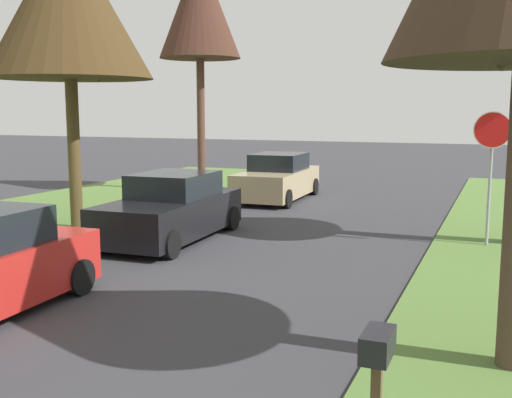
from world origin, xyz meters
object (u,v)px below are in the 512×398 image
object	(u,v)px
street_tree_left_far	(200,6)
curbside_mailbox	(377,363)
parked_sedan_black	(171,209)
stop_sign_far	(492,149)
parked_sedan_tan	(277,179)
street_tree_left_mid_b	(68,3)

from	to	relation	value
street_tree_left_far	curbside_mailbox	xyz separation A→B (m)	(9.64, -15.66, -5.70)
parked_sedan_black	street_tree_left_far	bearing A→B (deg)	112.54
stop_sign_far	parked_sedan_tan	xyz separation A→B (m)	(-6.88, 5.10, -1.47)
parked_sedan_black	curbside_mailbox	size ratio (longest dim) A/B	3.51
parked_sedan_black	curbside_mailbox	xyz separation A→B (m)	(6.35, -7.75, 0.33)
street_tree_left_far	parked_sedan_tan	size ratio (longest dim) A/B	1.94
parked_sedan_tan	curbside_mailbox	size ratio (longest dim) A/B	3.51
parked_sedan_black	street_tree_left_mid_b	bearing A→B (deg)	175.79
stop_sign_far	street_tree_left_mid_b	distance (m)	10.58
street_tree_left_mid_b	curbside_mailbox	world-z (taller)	street_tree_left_mid_b
street_tree_left_mid_b	parked_sedan_tan	xyz separation A→B (m)	(2.96, 6.89, -4.91)
parked_sedan_tan	stop_sign_far	bearing A→B (deg)	-36.56
stop_sign_far	curbside_mailbox	world-z (taller)	stop_sign_far
stop_sign_far	parked_sedan_tan	bearing A→B (deg)	143.44
street_tree_left_far	parked_sedan_black	size ratio (longest dim) A/B	1.94
parked_sedan_black	curbside_mailbox	bearing A→B (deg)	-50.67
parked_sedan_black	parked_sedan_tan	distance (m)	7.10
stop_sign_far	street_tree_left_mid_b	bearing A→B (deg)	-169.72
street_tree_left_mid_b	parked_sedan_tan	distance (m)	8.96
street_tree_left_mid_b	stop_sign_far	bearing A→B (deg)	10.28
parked_sedan_black	parked_sedan_tan	world-z (taller)	same
street_tree_left_far	street_tree_left_mid_b	bearing A→B (deg)	-87.31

